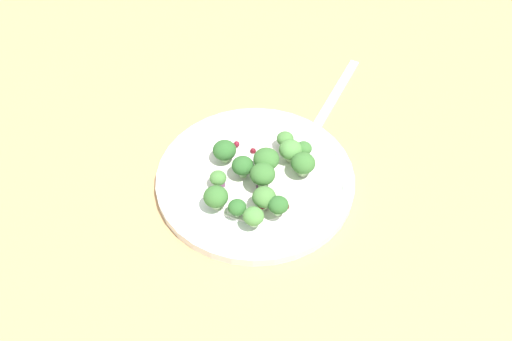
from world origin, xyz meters
TOP-DOWN VIEW (x-y plane):
  - ground_plane at (0.00, 0.00)cm, footprint 180.00×180.00cm
  - plate at (-1.45, 0.49)cm, footprint 23.23×23.23cm
  - dressing_pool at (-1.45, 0.49)cm, footprint 13.47×13.47cm
  - broccoli_floret_0 at (-7.54, -1.67)cm, footprint 1.95×1.95cm
  - broccoli_floret_1 at (2.98, 0.87)cm, footprint 1.95×1.95cm
  - broccoli_floret_2 at (1.49, 5.44)cm, footprint 2.04×2.04cm
  - broccoli_floret_3 at (-6.86, 0.86)cm, footprint 2.84×2.84cm
  - broccoli_floret_4 at (-5.72, -3.61)cm, footprint 2.06×2.06cm
  - broccoli_floret_5 at (0.32, 0.46)cm, footprint 2.54×2.54cm
  - broccoli_floret_6 at (-1.56, 4.93)cm, footprint 2.64×2.64cm
  - broccoli_floret_7 at (-0.10, 7.12)cm, footprint 2.29×2.29cm
  - broccoli_floret_8 at (1.69, -2.91)cm, footprint 2.79×2.79cm
  - broccoli_floret_9 at (3.59, 3.83)cm, footprint 2.76×2.76cm
  - broccoli_floret_10 at (-2.85, 6.34)cm, footprint 2.24×2.24cm
  - broccoli_floret_11 at (-5.92, -1.54)cm, footprint 2.74×2.74cm
  - broccoli_floret_12 at (-1.90, 2.11)cm, footprint 2.88×2.88cm
  - broccoli_floret_13 at (-2.73, -0.23)cm, footprint 2.99×2.99cm
  - cranberry_0 at (-3.91, 5.73)cm, footprint 0.72×0.72cm
  - cranberry_1 at (-1.28, 5.13)cm, footprint 0.95×0.95cm
  - cranberry_2 at (0.17, -1.58)cm, footprint 0.83×0.83cm
  - cranberry_3 at (0.01, -4.85)cm, footprint 0.75×0.75cm
  - cranberry_4 at (-2.98, -3.22)cm, footprint 0.93×0.93cm
  - cranberry_5 at (-1.81, -3.62)cm, footprint 0.71×0.71cm
  - onion_bit_0 at (0.15, -2.53)cm, footprint 1.27×1.28cm
  - onion_bit_1 at (2.72, 0.66)cm, footprint 1.05×1.23cm
  - onion_bit_2 at (-1.54, 2.51)cm, footprint 0.99×1.04cm
  - fork at (-13.33, -11.21)cm, footprint 12.37×16.12cm

SIDE VIEW (x-z plane):
  - ground_plane at x=0.00cm, z-range -2.00..0.00cm
  - fork at x=-13.33cm, z-range 0.00..0.50cm
  - plate at x=-1.45cm, z-range 0.01..1.71cm
  - dressing_pool at x=-1.45cm, z-range 1.20..1.40cm
  - onion_bit_0 at x=0.15cm, z-range 1.23..1.55cm
  - cranberry_5 at x=-1.81cm, z-range 1.25..1.96cm
  - cranberry_4 at x=-2.98cm, z-range 1.21..2.14cm
  - onion_bit_2 at x=-1.54cm, z-range 1.39..1.96cm
  - cranberry_2 at x=0.17cm, z-range 1.29..2.12cm
  - cranberry_3 at x=0.01cm, z-range 1.48..2.23cm
  - onion_bit_1 at x=2.72cm, z-range 1.57..2.17cm
  - cranberry_0 at x=-3.91cm, z-range 1.72..2.44cm
  - cranberry_1 at x=-1.28cm, z-range 1.67..2.62cm
  - broccoli_floret_1 at x=2.98cm, z-range 1.71..3.69cm
  - broccoli_floret_2 at x=1.49cm, z-range 1.73..3.79cm
  - broccoli_floret_4 at x=-5.72cm, z-range 1.91..3.99cm
  - broccoli_floret_0 at x=-7.54cm, z-range 1.98..3.96cm
  - broccoli_floret_7 at x=-0.10cm, z-range 1.86..4.18cm
  - broccoli_floret_8 at x=1.69cm, z-range 1.63..4.46cm
  - broccoli_floret_9 at x=3.59cm, z-range 1.66..4.46cm
  - broccoli_floret_11 at x=-5.92cm, z-range 1.77..4.54cm
  - broccoli_floret_6 at x=-1.56cm, z-range 1.88..4.55cm
  - broccoli_floret_5 at x=0.32cm, z-range 1.94..4.51cm
  - broccoli_floret_3 at x=-6.86cm, z-range 1.80..4.68cm
  - broccoli_floret_10 at x=-2.85cm, z-range 2.20..4.47cm
  - broccoli_floret_12 at x=-1.90cm, z-range 2.29..5.21cm
  - broccoli_floret_13 at x=-2.73cm, z-range 2.28..5.31cm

